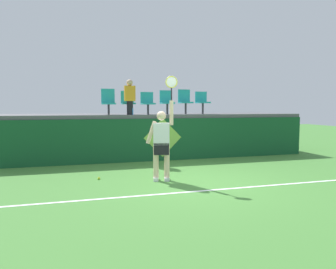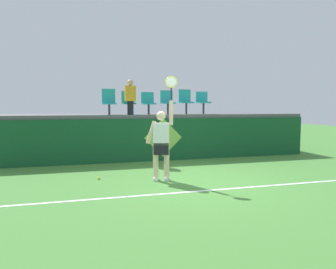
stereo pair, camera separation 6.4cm
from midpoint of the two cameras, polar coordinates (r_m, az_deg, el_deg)
name	(u,v)px [view 1 (the left image)]	position (r m, az deg, el deg)	size (l,w,h in m)	color
ground_plane	(196,182)	(7.42, 4.88, -8.69)	(40.00, 40.00, 0.00)	#478438
court_back_wall	(162,139)	(10.26, -1.38, -0.91)	(10.60, 0.20, 1.39)	#144C28
spectator_platform	(152,115)	(11.52, -3.09, 3.50)	(10.60, 2.80, 0.12)	#56565B
court_baseline_stripe	(209,190)	(6.74, 7.19, -10.09)	(9.54, 0.08, 0.01)	white
tennis_player	(162,142)	(7.41, -1.42, -1.32)	(0.74, 0.35, 2.48)	white
tennis_ball	(99,178)	(7.84, -12.76, -7.79)	(0.07, 0.07, 0.07)	#D1E533
water_bottle	(132,112)	(10.15, -6.77, 4.19)	(0.08, 0.08, 0.21)	#338CE5
stadium_chair_0	(108,101)	(10.52, -11.04, 6.07)	(0.44, 0.42, 0.86)	#38383D
stadium_chair_1	(128,101)	(10.59, -7.53, 6.02)	(0.44, 0.42, 0.79)	#38383D
stadium_chair_2	(148,102)	(10.71, -3.94, 5.97)	(0.44, 0.42, 0.77)	#38383D
stadium_chair_3	(167,101)	(10.87, -0.42, 6.15)	(0.44, 0.42, 0.83)	#38383D
stadium_chair_4	(185,100)	(11.08, 2.95, 6.26)	(0.44, 0.42, 0.87)	#38383D
stadium_chair_5	(202,101)	(11.30, 6.09, 6.11)	(0.44, 0.42, 0.81)	#38383D
spectator_0	(130,96)	(10.18, -7.19, 6.95)	(0.34, 0.20, 1.13)	black
wall_signage_mount	(163,161)	(10.26, -1.15, -4.81)	(1.27, 0.01, 1.40)	#144C28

